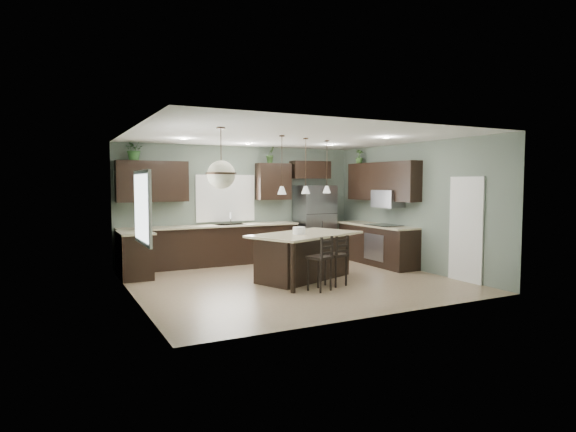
# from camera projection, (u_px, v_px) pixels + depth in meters

# --- Properties ---
(ground) EXTENTS (6.00, 6.00, 0.00)m
(ground) POSITION_uv_depth(u_px,v_px,m) (293.00, 281.00, 9.40)
(ground) COLOR #9E8466
(ground) RESTS_ON ground
(pantry_door) EXTENTS (0.04, 0.82, 2.04)m
(pantry_door) POSITION_uv_depth(u_px,v_px,m) (466.00, 229.00, 9.29)
(pantry_door) COLOR white
(pantry_door) RESTS_ON ground
(window_back) EXTENTS (1.35, 0.02, 1.00)m
(window_back) POSITION_uv_depth(u_px,v_px,m) (226.00, 198.00, 11.54)
(window_back) COLOR white
(window_back) RESTS_ON room_shell
(window_left) EXTENTS (0.02, 1.10, 1.00)m
(window_left) POSITION_uv_depth(u_px,v_px,m) (141.00, 208.00, 7.23)
(window_left) COLOR white
(window_left) RESTS_ON room_shell
(left_return_cabs) EXTENTS (0.60, 0.90, 0.90)m
(left_return_cabs) POSITION_uv_depth(u_px,v_px,m) (135.00, 256.00, 9.66)
(left_return_cabs) COLOR black
(left_return_cabs) RESTS_ON ground
(left_return_countertop) EXTENTS (0.66, 0.96, 0.04)m
(left_return_countertop) POSITION_uv_depth(u_px,v_px,m) (135.00, 233.00, 9.64)
(left_return_countertop) COLOR beige
(left_return_countertop) RESTS_ON left_return_cabs
(back_lower_cabs) EXTENTS (4.20, 0.60, 0.90)m
(back_lower_cabs) POSITION_uv_depth(u_px,v_px,m) (212.00, 246.00, 11.16)
(back_lower_cabs) COLOR black
(back_lower_cabs) RESTS_ON ground
(back_countertop) EXTENTS (4.20, 0.66, 0.04)m
(back_countertop) POSITION_uv_depth(u_px,v_px,m) (212.00, 226.00, 11.11)
(back_countertop) COLOR beige
(back_countertop) RESTS_ON back_lower_cabs
(sink_inset) EXTENTS (0.70, 0.45, 0.01)m
(sink_inset) POSITION_uv_depth(u_px,v_px,m) (230.00, 225.00, 11.32)
(sink_inset) COLOR gray
(sink_inset) RESTS_ON back_countertop
(faucet) EXTENTS (0.02, 0.02, 0.28)m
(faucet) POSITION_uv_depth(u_px,v_px,m) (231.00, 219.00, 11.28)
(faucet) COLOR silver
(faucet) RESTS_ON back_countertop
(back_upper_left) EXTENTS (1.55, 0.34, 0.90)m
(back_upper_left) POSITION_uv_depth(u_px,v_px,m) (152.00, 181.00, 10.59)
(back_upper_left) COLOR black
(back_upper_left) RESTS_ON room_shell
(back_upper_right) EXTENTS (0.85, 0.34, 0.90)m
(back_upper_right) POSITION_uv_depth(u_px,v_px,m) (273.00, 182.00, 11.92)
(back_upper_right) COLOR black
(back_upper_right) RESTS_ON room_shell
(fridge_header) EXTENTS (1.05, 0.34, 0.45)m
(fridge_header) POSITION_uv_depth(u_px,v_px,m) (310.00, 170.00, 12.37)
(fridge_header) COLOR black
(fridge_header) RESTS_ON room_shell
(right_lower_cabs) EXTENTS (0.60, 2.35, 0.90)m
(right_lower_cabs) POSITION_uv_depth(u_px,v_px,m) (377.00, 245.00, 11.37)
(right_lower_cabs) COLOR black
(right_lower_cabs) RESTS_ON ground
(right_countertop) EXTENTS (0.66, 2.35, 0.04)m
(right_countertop) POSITION_uv_depth(u_px,v_px,m) (376.00, 225.00, 11.32)
(right_countertop) COLOR beige
(right_countertop) RESTS_ON right_lower_cabs
(cooktop) EXTENTS (0.58, 0.75, 0.02)m
(cooktop) POSITION_uv_depth(u_px,v_px,m) (384.00, 225.00, 11.08)
(cooktop) COLOR black
(cooktop) RESTS_ON right_countertop
(wall_oven_front) EXTENTS (0.01, 0.72, 0.60)m
(wall_oven_front) POSITION_uv_depth(u_px,v_px,m) (373.00, 247.00, 10.98)
(wall_oven_front) COLOR gray
(wall_oven_front) RESTS_ON right_lower_cabs
(right_upper_cabs) EXTENTS (0.34, 2.35, 0.90)m
(right_upper_cabs) POSITION_uv_depth(u_px,v_px,m) (382.00, 181.00, 11.32)
(right_upper_cabs) COLOR black
(right_upper_cabs) RESTS_ON room_shell
(microwave) EXTENTS (0.40, 0.75, 0.40)m
(microwave) POSITION_uv_depth(u_px,v_px,m) (388.00, 199.00, 11.08)
(microwave) COLOR gray
(microwave) RESTS_ON right_upper_cabs
(refrigerator) EXTENTS (0.90, 0.74, 1.85)m
(refrigerator) POSITION_uv_depth(u_px,v_px,m) (315.00, 222.00, 12.27)
(refrigerator) COLOR #929199
(refrigerator) RESTS_ON ground
(kitchen_island) EXTENTS (2.53, 2.01, 0.92)m
(kitchen_island) POSITION_uv_depth(u_px,v_px,m) (305.00, 257.00, 9.52)
(kitchen_island) COLOR black
(kitchen_island) RESTS_ON ground
(serving_dish) EXTENTS (0.24, 0.24, 0.14)m
(serving_dish) POSITION_uv_depth(u_px,v_px,m) (299.00, 231.00, 9.33)
(serving_dish) COLOR white
(serving_dish) RESTS_ON kitchen_island
(bar_stool_left) EXTENTS (0.47, 0.47, 0.98)m
(bar_stool_left) POSITION_uv_depth(u_px,v_px,m) (319.00, 263.00, 8.52)
(bar_stool_left) COLOR black
(bar_stool_left) RESTS_ON ground
(bar_stool_center) EXTENTS (0.42, 0.42, 0.95)m
(bar_stool_center) POSITION_uv_depth(u_px,v_px,m) (336.00, 260.00, 8.95)
(bar_stool_center) COLOR black
(bar_stool_center) RESTS_ON ground
(pendant_left) EXTENTS (0.17, 0.17, 1.10)m
(pendant_left) POSITION_uv_depth(u_px,v_px,m) (282.00, 165.00, 8.87)
(pendant_left) COLOR white
(pendant_left) RESTS_ON room_shell
(pendant_center) EXTENTS (0.17, 0.17, 1.10)m
(pendant_center) POSITION_uv_depth(u_px,v_px,m) (306.00, 166.00, 9.39)
(pendant_center) COLOR white
(pendant_center) RESTS_ON room_shell
(pendant_right) EXTENTS (0.17, 0.17, 1.10)m
(pendant_right) POSITION_uv_depth(u_px,v_px,m) (327.00, 167.00, 9.92)
(pendant_right) COLOR white
(pendant_right) RESTS_ON room_shell
(chandelier) EXTENTS (0.49, 0.49, 0.97)m
(chandelier) POSITION_uv_depth(u_px,v_px,m) (221.00, 158.00, 7.58)
(chandelier) COLOR beige
(chandelier) RESTS_ON room_shell
(plant_back_left) EXTENTS (0.52, 0.48, 0.48)m
(plant_back_left) POSITION_uv_depth(u_px,v_px,m) (134.00, 149.00, 10.35)
(plant_back_left) COLOR #244B21
(plant_back_left) RESTS_ON back_upper_left
(plant_back_right) EXTENTS (0.28, 0.26, 0.42)m
(plant_back_right) POSITION_uv_depth(u_px,v_px,m) (271.00, 155.00, 11.81)
(plant_back_right) COLOR #315123
(plant_back_right) RESTS_ON back_upper_right
(plant_right_wall) EXTENTS (0.23, 0.23, 0.35)m
(plant_right_wall) POSITION_uv_depth(u_px,v_px,m) (359.00, 157.00, 12.06)
(plant_right_wall) COLOR #355826
(plant_right_wall) RESTS_ON right_upper_cabs
(room_shell) EXTENTS (6.00, 6.00, 6.00)m
(room_shell) POSITION_uv_depth(u_px,v_px,m) (293.00, 194.00, 9.28)
(room_shell) COLOR slate
(room_shell) RESTS_ON ground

